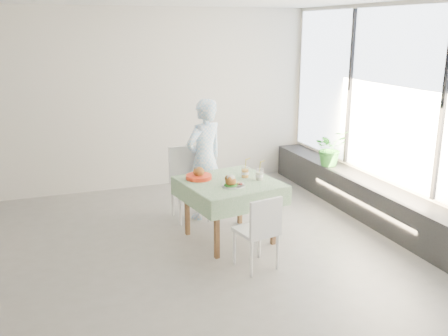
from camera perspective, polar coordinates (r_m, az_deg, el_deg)
name	(u,v)px	position (r m, az deg, el deg)	size (l,w,h in m)	color
floor	(168,249)	(5.90, -6.40, -9.24)	(6.00, 6.00, 0.00)	slate
wall_back	(126,101)	(7.89, -11.18, 7.54)	(6.00, 0.02, 2.80)	beige
wall_front	(258,205)	(3.17, 3.92, -4.25)	(6.00, 0.02, 2.80)	beige
wall_right	(392,115)	(6.80, 18.65, 5.75)	(0.02, 5.00, 2.80)	beige
window_pane	(392,96)	(6.75, 18.64, 7.83)	(0.01, 4.80, 2.18)	#D1E0F9
window_ledge	(372,201)	(6.96, 16.54, -3.66)	(0.40, 4.80, 0.50)	black
cafe_table	(229,203)	(5.97, 0.62, -4.07)	(1.19, 1.19, 0.74)	brown
chair_far	(190,197)	(6.71, -3.94, -3.34)	(0.45, 0.45, 0.96)	white
chair_near	(257,245)	(5.38, 3.75, -8.81)	(0.45, 0.45, 0.82)	white
diner	(205,159)	(6.60, -2.24, 0.99)	(0.59, 0.39, 1.61)	#97CAF2
main_dish	(232,183)	(5.66, 0.92, -1.69)	(0.28, 0.28, 0.14)	white
juice_cup_orange	(245,172)	(6.00, 2.42, -0.50)	(0.10, 0.10, 0.27)	white
juice_cup_lemonade	(259,175)	(5.91, 4.07, -0.79)	(0.10, 0.10, 0.27)	white
second_dish	(199,175)	(5.95, -2.90, -0.85)	(0.31, 0.31, 0.15)	red
potted_plant	(330,148)	(7.56, 12.04, 2.26)	(0.48, 0.42, 0.53)	#2C7727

